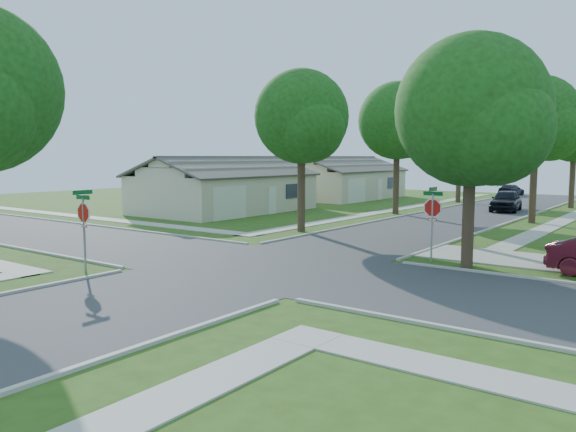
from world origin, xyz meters
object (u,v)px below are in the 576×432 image
Objects in this scene: tree_e_mid at (537,123)px; tree_ne_corner at (473,118)px; car_curb_east at (506,200)px; house_nw_far at (341,183)px; tree_e_far at (575,134)px; tree_w_mid at (398,124)px; house_nw_near at (225,192)px; tree_w_near at (302,121)px; stop_sign_ne at (433,211)px; tree_e_near at (473,124)px; stop_sign_sw at (84,216)px; car_curb_west at (511,190)px; tree_w_far at (460,142)px.

tree_ne_corner is (1.60, -16.80, -0.66)m from tree_e_mid.
tree_e_mid is 1.90× the size of car_curb_east.
tree_e_far is at bearing 5.53° from house_nw_far.
tree_w_mid is 13.77m from house_nw_near.
tree_ne_corner is at bearing -86.91° from tree_e_far.
tree_w_mid reaches higher than car_curb_east.
tree_w_near is (-9.40, -12.00, -0.14)m from tree_e_mid.
stop_sign_ne is 0.22× the size of house_nw_near.
tree_e_near is 25.00m from tree_e_far.
tree_e_mid reaches higher than tree_ne_corner.
tree_e_near is at bearing -47.94° from house_nw_far.
tree_ne_corner is at bearing 38.84° from stop_sign_sw.
car_curb_east is (-3.55, 18.97, -4.82)m from tree_e_near.
tree_w_near is at bearing 89.77° from stop_sign_sw.
tree_ne_corner is at bearing -25.77° from house_nw_near.
tree_w_mid is 25.65m from car_curb_west.
car_curb_west is at bearing 107.71° from tree_e_mid.
tree_e_far is 15.31m from car_curb_west.
car_curb_west is at bearing 86.69° from tree_w_mid.
tree_w_far reaches higher than house_nw_far.
stop_sign_sw is 27.71m from tree_e_mid.
tree_e_mid is 22.12m from house_nw_near.
tree_e_mid is 16.06m from tree_w_far.
tree_w_near reaches higher than house_nw_near.
tree_w_near reaches higher than tree_e_near.
stop_sign_ne is 0.34× the size of tree_e_far.
tree_ne_corner is 43.09m from car_curb_west.
tree_e_far is 16.05m from tree_w_mid.
tree_w_far is (-9.40, -0.00, -0.47)m from tree_e_far.
tree_e_far is at bearing 69.40° from tree_w_near.
tree_w_near reaches higher than stop_sign_sw.
tree_e_far reaches higher than tree_w_far.
tree_e_near is 0.61× the size of house_nw_far.
tree_e_far is 0.97× the size of tree_w_near.
tree_e_mid is at bearing 112.60° from car_curb_west.
tree_e_mid is at bearing 69.80° from stop_sign_sw.
car_curb_west is (1.44, 24.92, -5.88)m from tree_w_mid.
tree_w_near is 0.94× the size of tree_w_mid.
tree_w_mid is 1.10× the size of tree_ne_corner.
tree_ne_corner reaches higher than house_nw_far.
house_nw_far reaches higher than stop_sign_sw.
tree_e_mid is 15.25m from tree_w_near.
house_nw_near is 17.00m from house_nw_far.
tree_e_far is (0.05, 29.31, 3.95)m from stop_sign_ne.
car_curb_east is at bearing 37.06° from house_nw_near.
tree_w_mid reaches higher than tree_w_near.
stop_sign_sw is at bearing -141.16° from tree_ne_corner.
tree_e_far is 1.80× the size of car_curb_east.
tree_w_far is at bearing 59.18° from house_nw_near.
tree_w_mid is (0.00, 12.00, 0.37)m from tree_w_near.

